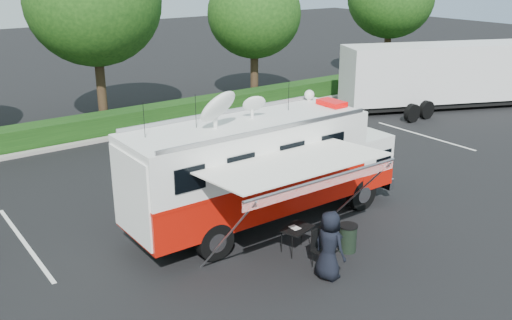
% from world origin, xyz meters
% --- Properties ---
extents(ground_plane, '(120.00, 120.00, 0.00)m').
position_xyz_m(ground_plane, '(0.00, 0.00, 0.00)').
color(ground_plane, black).
rests_on(ground_plane, ground).
extents(back_border, '(60.00, 6.14, 8.87)m').
position_xyz_m(back_border, '(1.14, 12.90, 5.00)').
color(back_border, '#9E998E').
rests_on(back_border, ground_plane).
extents(stall_lines, '(24.12, 5.50, 0.01)m').
position_xyz_m(stall_lines, '(-0.50, 3.00, 0.00)').
color(stall_lines, silver).
rests_on(stall_lines, ground_plane).
extents(command_truck, '(8.90, 2.45, 4.28)m').
position_xyz_m(command_truck, '(-0.08, -0.00, 1.83)').
color(command_truck, black).
rests_on(command_truck, ground_plane).
extents(awning, '(4.86, 2.52, 2.94)m').
position_xyz_m(awning, '(-0.87, -2.54, 2.75)').
color(awning, white).
rests_on(awning, ground_plane).
extents(person, '(0.70, 0.97, 1.85)m').
position_xyz_m(person, '(-0.70, -3.61, 0.00)').
color(person, black).
rests_on(person, ground_plane).
extents(folding_table, '(1.02, 0.86, 0.75)m').
position_xyz_m(folding_table, '(-0.47, -2.08, 0.70)').
color(folding_table, black).
rests_on(folding_table, ground_plane).
extents(folding_chair, '(0.57, 0.60, 1.08)m').
position_xyz_m(folding_chair, '(-0.47, -3.05, 0.64)').
color(folding_chair, black).
rests_on(folding_chair, ground_plane).
extents(trash_bin, '(0.53, 0.53, 0.79)m').
position_xyz_m(trash_bin, '(0.72, -2.87, 0.40)').
color(trash_bin, black).
rests_on(trash_bin, ground_plane).
extents(semi_trailer, '(11.26, 6.68, 3.47)m').
position_xyz_m(semi_trailer, '(16.64, 5.92, 1.83)').
color(semi_trailer, silver).
rests_on(semi_trailer, ground_plane).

